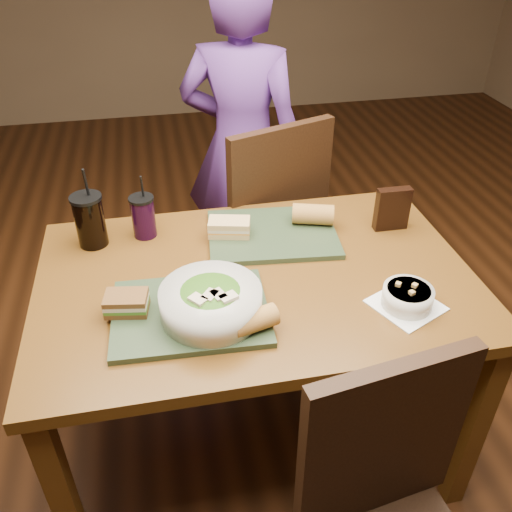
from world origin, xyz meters
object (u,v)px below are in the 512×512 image
Objects in this scene: dining_table at (256,298)px; salad_bowl at (211,300)px; cup_cola at (90,220)px; cup_berry at (143,216)px; tray_far at (272,234)px; baguette_near at (254,320)px; diner at (242,148)px; sandwich_near at (127,303)px; sandwich_far at (229,227)px; chip_bag at (392,209)px; tray_near at (191,313)px; chair_far at (273,220)px; soup_bowl at (408,297)px; baguette_far at (313,214)px.

dining_table is 0.28m from salad_bowl.
cup_berry is at bearing 6.72° from cup_cola.
cup_cola reaches higher than cup_berry.
baguette_near is at bearing -108.38° from tray_far.
diner reaches higher than sandwich_near.
dining_table is at bearing -77.91° from sandwich_far.
cup_cola is 0.99m from chip_bag.
salad_bowl reaches higher than tray_near.
salad_bowl is at bearing -14.46° from sandwich_near.
cup_berry reaches higher than tray_near.
cup_cola is at bearing 173.06° from tray_far.
baguette_near is at bearing -23.49° from sandwich_near.
cup_berry is at bearing 167.71° from tray_far.
chair_far is at bearing 61.66° from tray_near.
soup_bowl reaches higher than tray_far.
chip_bag reaches higher than baguette_near.
tray_far is 0.15m from sandwich_far.
tray_far is at bearing 123.96° from soup_bowl.
soup_bowl is at bearing -30.17° from dining_table.
tray_near is 2.86× the size of sandwich_far.
diner reaches higher than dining_table.
cup_berry reaches higher than baguette_near.
baguette_near is 0.56m from baguette_far.
dining_table is at bearing -136.57° from baguette_far.
salad_bowl is 1.22× the size of soup_bowl.
baguette_far is at bearing 28.88° from sandwich_near.
chip_bag is at bearing -55.00° from chair_far.
diner reaches higher than salad_bowl.
soup_bowl is at bearing -105.66° from chip_bag.
tray_near is 0.17m from sandwich_near.
salad_bowl is (-0.35, -0.78, 0.25)m from chair_far.
chair_far is at bearing 58.51° from sandwich_far.
baguette_far is at bearing 10.28° from tray_far.
tray_near is (-0.41, -0.75, 0.20)m from chair_far.
salad_bowl is 0.74m from chip_bag.
dining_table is at bearing -159.96° from chip_bag.
soup_bowl is 0.83× the size of cup_cola.
cup_cola is at bearing 123.23° from tray_near.
tray_far is at bearing 176.80° from chip_bag.
soup_bowl is (0.29, -0.42, 0.02)m from tray_far.
dining_table is 0.87× the size of diner.
soup_bowl is (0.19, -0.83, 0.22)m from chair_far.
salad_bowl is at bearing -134.96° from baguette_far.
diner is 12.13× the size of sandwich_near.
tray_far is 1.54× the size of salad_bowl.
soup_bowl is at bearing -77.32° from chair_far.
sandwich_far is at bearing 102.09° from dining_table.
baguette_far reaches higher than sandwich_far.
baguette_near is (-0.44, -0.03, 0.02)m from soup_bowl.
diner is at bearing 117.22° from chip_bag.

